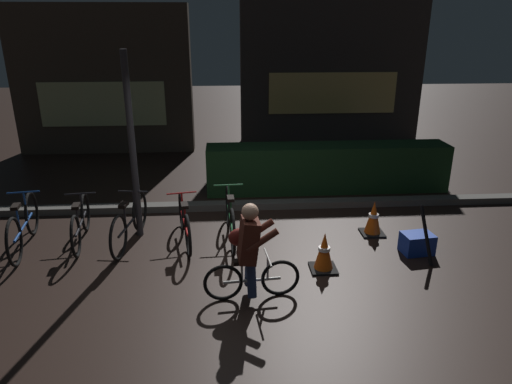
# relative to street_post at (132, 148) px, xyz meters

# --- Properties ---
(ground_plane) EXTENTS (40.00, 40.00, 0.00)m
(ground_plane) POSITION_rel_street_post_xyz_m (1.62, -1.20, -1.42)
(ground_plane) COLOR black
(sidewalk_curb) EXTENTS (12.00, 0.24, 0.12)m
(sidewalk_curb) POSITION_rel_street_post_xyz_m (1.62, 1.00, -1.36)
(sidewalk_curb) COLOR #56544F
(sidewalk_curb) RESTS_ON ground
(hedge_row) EXTENTS (4.80, 0.70, 0.93)m
(hedge_row) POSITION_rel_street_post_xyz_m (3.42, 1.90, -0.96)
(hedge_row) COLOR #19381C
(hedge_row) RESTS_ON ground
(storefront_left) EXTENTS (4.43, 0.54, 3.66)m
(storefront_left) POSITION_rel_street_post_xyz_m (-1.65, 5.30, 0.40)
(storefront_left) COLOR #42382D
(storefront_left) RESTS_ON ground
(storefront_right) EXTENTS (5.00, 0.54, 4.68)m
(storefront_right) POSITION_rel_street_post_xyz_m (4.35, 6.00, 0.90)
(storefront_right) COLOR #383330
(storefront_right) RESTS_ON ground
(street_post) EXTENTS (0.10, 0.10, 2.85)m
(street_post) POSITION_rel_street_post_xyz_m (0.00, 0.00, 0.00)
(street_post) COLOR #2D2D33
(street_post) RESTS_ON ground
(parked_bike_leftmost) EXTENTS (0.46, 1.73, 0.80)m
(parked_bike_leftmost) POSITION_rel_street_post_xyz_m (-1.63, -0.35, -1.06)
(parked_bike_leftmost) COLOR black
(parked_bike_leftmost) RESTS_ON ground
(parked_bike_left_mid) EXTENTS (0.46, 1.54, 0.71)m
(parked_bike_left_mid) POSITION_rel_street_post_xyz_m (-0.84, -0.21, -1.10)
(parked_bike_left_mid) COLOR black
(parked_bike_left_mid) RESTS_ON ground
(parked_bike_center_left) EXTENTS (0.46, 1.63, 0.76)m
(parked_bike_center_left) POSITION_rel_street_post_xyz_m (-0.09, -0.29, -1.08)
(parked_bike_center_left) COLOR black
(parked_bike_center_left) RESTS_ON ground
(parked_bike_center_right) EXTENTS (0.46, 1.54, 0.72)m
(parked_bike_center_right) POSITION_rel_street_post_xyz_m (0.74, -0.29, -1.10)
(parked_bike_center_right) COLOR black
(parked_bike_center_right) RESTS_ON ground
(parked_bike_right_mid) EXTENTS (0.46, 1.74, 0.80)m
(parked_bike_right_mid) POSITION_rel_street_post_xyz_m (1.44, -0.24, -1.06)
(parked_bike_right_mid) COLOR black
(parked_bike_right_mid) RESTS_ON ground
(traffic_cone_near) EXTENTS (0.36, 0.36, 0.55)m
(traffic_cone_near) POSITION_rel_street_post_xyz_m (2.69, -1.30, -1.16)
(traffic_cone_near) COLOR black
(traffic_cone_near) RESTS_ON ground
(traffic_cone_far) EXTENTS (0.36, 0.36, 0.56)m
(traffic_cone_far) POSITION_rel_street_post_xyz_m (3.71, -0.22, -1.16)
(traffic_cone_far) COLOR black
(traffic_cone_far) RESTS_ON ground
(blue_crate) EXTENTS (0.48, 0.37, 0.30)m
(blue_crate) POSITION_rel_street_post_xyz_m (4.17, -0.90, -1.27)
(blue_crate) COLOR #193DB7
(blue_crate) RESTS_ON ground
(cyclist) EXTENTS (1.19, 0.50, 1.25)m
(cyclist) POSITION_rel_street_post_xyz_m (1.65, -1.90, -0.80)
(cyclist) COLOR black
(cyclist) RESTS_ON ground
(closed_umbrella) EXTENTS (0.16, 0.39, 0.80)m
(closed_umbrella) POSITION_rel_street_post_xyz_m (4.17, -1.15, -1.03)
(closed_umbrella) COLOR black
(closed_umbrella) RESTS_ON ground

